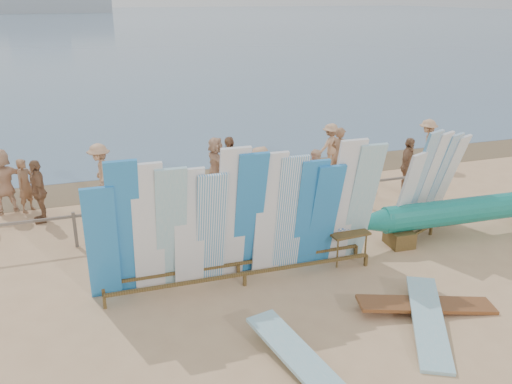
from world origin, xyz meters
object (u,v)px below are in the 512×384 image
object	(u,v)px
beachgoer_1	(26,185)
beachgoer_7	(340,155)
beachgoer_10	(407,166)
beachgoer_8	(316,175)
beachgoer_3	(100,173)
stroller	(301,186)
beachgoer_11	(2,181)
flat_board_c	(426,310)
beachgoer_2	(136,198)
beach_chair_right	(263,197)
outrigger_canoe	(472,211)
beachgoer_4	(229,165)
beachgoer_extra_0	(427,143)
side_surfboard_rack	(428,186)
beachgoer_9	(331,146)
beach_chair_left	(266,204)
vendor_table	(346,245)
beachgoer_5	(216,163)
main_surfboard_rack	(241,221)
flat_board_b	(427,328)
flat_board_a	(303,371)
beachgoer_extra_1	(38,191)

from	to	relation	value
beachgoer_1	beachgoer_7	distance (m)	9.53
beachgoer_10	beachgoer_8	world-z (taller)	beachgoer_10
beachgoer_3	stroller	bearing A→B (deg)	71.30
beachgoer_11	beachgoer_7	distance (m)	10.12
stroller	beachgoer_11	xyz separation A→B (m)	(-8.25, 1.82, 0.47)
flat_board_c	beachgoer_1	world-z (taller)	beachgoer_1
stroller	beachgoer_8	distance (m)	0.54
beachgoer_10	beachgoer_2	distance (m)	8.20
beach_chair_right	beachgoer_3	xyz separation A→B (m)	(-4.42, 1.82, 0.62)
outrigger_canoe	beachgoer_8	bearing A→B (deg)	128.65
beachgoer_4	beachgoer_extra_0	world-z (taller)	beachgoer_4
side_surfboard_rack	beachgoer_1	size ratio (longest dim) A/B	1.84
beachgoer_9	beachgoer_extra_0	distance (m)	3.42
beachgoer_4	beachgoer_7	bearing A→B (deg)	64.07
beachgoer_10	side_surfboard_rack	bearing A→B (deg)	-155.28
stroller	beachgoer_2	distance (m)	4.91
stroller	beachgoer_1	distance (m)	7.86
side_surfboard_rack	beachgoer_1	distance (m)	10.90
beach_chair_left	beachgoer_11	size ratio (longest dim) A/B	0.42
beachgoer_7	beachgoer_8	bearing A→B (deg)	105.45
side_surfboard_rack	beach_chair_right	bearing A→B (deg)	113.52
vendor_table	beachgoer_8	bearing A→B (deg)	71.68
beachgoer_5	beachgoer_2	world-z (taller)	beachgoer_2
main_surfboard_rack	stroller	size ratio (longest dim) A/B	5.35
beachgoer_10	beachgoer_9	xyz separation A→B (m)	(-1.11, 3.04, -0.07)
beachgoer_7	beachgoer_3	bearing A→B (deg)	58.63
flat_board_b	beachgoer_11	distance (m)	11.74
beachgoer_10	beachgoer_4	world-z (taller)	beachgoer_4
beachgoer_3	beachgoer_10	bearing A→B (deg)	75.22
flat_board_b	beachgoer_8	xyz separation A→B (m)	(0.79, 6.75, 0.77)
beachgoer_4	beachgoer_3	distance (m)	3.82
side_surfboard_rack	outrigger_canoe	world-z (taller)	side_surfboard_rack
flat_board_a	beachgoer_1	bearing A→B (deg)	103.84
main_surfboard_rack	beachgoer_4	distance (m)	5.53
beachgoer_5	beachgoer_3	world-z (taller)	beachgoer_3
flat_board_b	beachgoer_extra_1	bearing A→B (deg)	160.24
beachgoer_8	beachgoer_1	distance (m)	8.29
outrigger_canoe	beachgoer_1	distance (m)	12.02
beachgoer_extra_0	flat_board_a	bearing A→B (deg)	-3.40
beachgoer_4	beachgoer_11	xyz separation A→B (m)	(-6.43, 0.47, 0.04)
outrigger_canoe	beachgoer_10	world-z (taller)	beachgoer_10
flat_board_c	flat_board_a	bearing A→B (deg)	120.72
side_surfboard_rack	beachgoer_4	xyz separation A→B (m)	(-3.93, 4.46, -0.38)
vendor_table	beachgoer_11	size ratio (longest dim) A/B	0.64
beachgoer_5	beachgoer_10	world-z (taller)	beachgoer_10
flat_board_b	beachgoer_4	xyz separation A→B (m)	(-1.47, 8.17, 0.89)
main_surfboard_rack	stroller	world-z (taller)	main_surfboard_rack
outrigger_canoe	flat_board_b	distance (m)	4.72
main_surfboard_rack	beachgoer_extra_0	world-z (taller)	main_surfboard_rack
beachgoer_4	beachgoer_3	size ratio (longest dim) A/B	1.01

